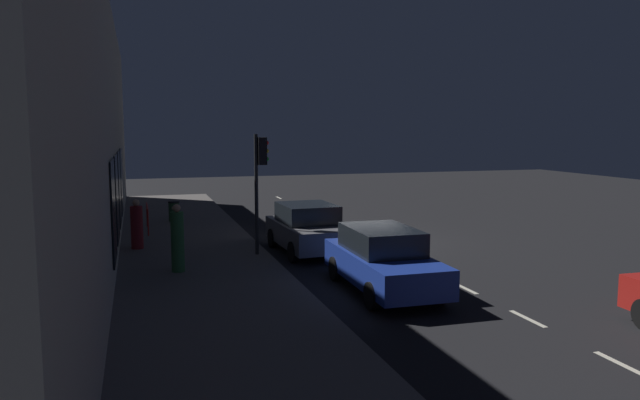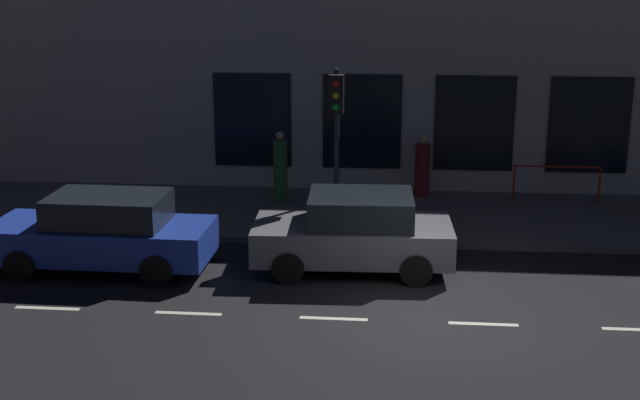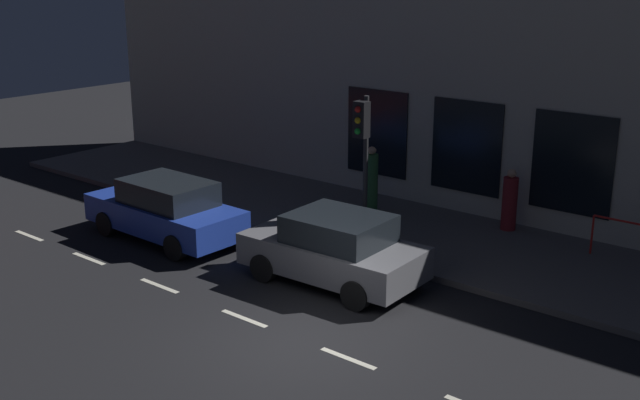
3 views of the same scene
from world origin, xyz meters
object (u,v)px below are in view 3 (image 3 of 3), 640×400
parked_car_2 (165,210)px  pedestrian_1 (371,182)px  traffic_light (363,141)px  pedestrian_0 (510,202)px  parked_car_0 (334,249)px

parked_car_2 → pedestrian_1: (4.80, -2.95, 0.22)m
traffic_light → pedestrian_0: (3.69, -2.01, -1.95)m
pedestrian_1 → pedestrian_0: bearing=35.1°
parked_car_0 → parked_car_2: same height
parked_car_0 → pedestrian_0: (5.36, -1.50, 0.10)m
pedestrian_0 → pedestrian_1: 3.77m
pedestrian_0 → traffic_light: bearing=-25.8°
parked_car_2 → pedestrian_0: (5.85, -6.57, 0.10)m
parked_car_2 → parked_car_0: bearing=-83.5°
traffic_light → parked_car_2: bearing=115.4°
parked_car_2 → traffic_light: bearing=-63.6°
traffic_light → pedestrian_0: traffic_light is taller
traffic_light → parked_car_0: 2.70m
parked_car_0 → parked_car_2: 5.09m
parked_car_2 → pedestrian_1: 5.64m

